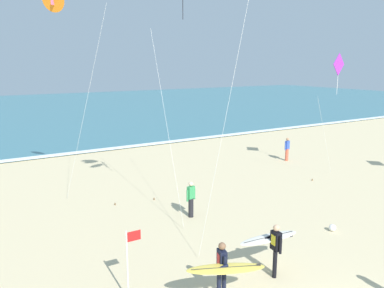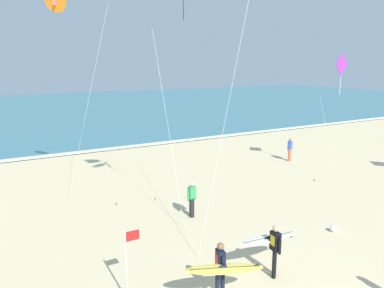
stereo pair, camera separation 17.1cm
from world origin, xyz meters
name	(u,v)px [view 1 (the left image)]	position (x,y,z in m)	size (l,w,h in m)	color
ocean_water	(19,112)	(0.00, 53.86, 0.04)	(160.00, 60.00, 0.08)	teal
shoreline_foam	(80,152)	(0.00, 24.16, 0.09)	(160.00, 0.89, 0.01)	white
surfer_trailing	(272,242)	(0.35, 4.08, 1.05)	(2.16, 1.03, 1.71)	black
surfer_third	(224,268)	(-1.86, 3.62, 1.05)	(2.34, 1.21, 1.71)	black
kite_delta_amber_near	(54,0)	(-3.41, 14.42, 9.27)	(2.30, 2.55, 9.88)	orange
kite_diamond_violet_high	(338,68)	(11.31, 10.77, 6.28)	(2.75, 0.60, 7.11)	purple
bystander_green_top	(191,199)	(0.60, 9.39, 0.81)	(0.49, 0.25, 1.59)	black
bystander_blue_top	(287,149)	(11.40, 14.51, 0.81)	(0.49, 0.24, 1.59)	#D8593F
lifeguard_flag	(129,259)	(-4.03, 5.07, 1.27)	(0.45, 0.05, 2.10)	silver
beach_ball	(332,228)	(4.62, 5.19, 0.14)	(0.28, 0.28, 0.28)	white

